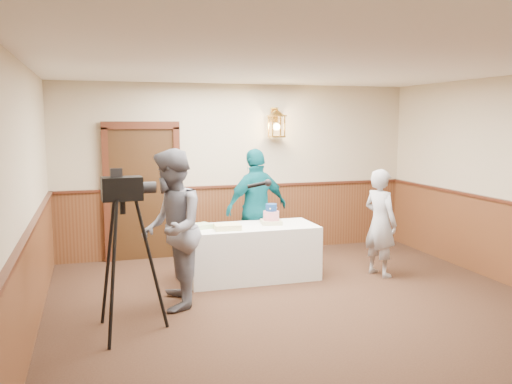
# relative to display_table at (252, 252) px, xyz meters

# --- Properties ---
(ground) EXTENTS (7.00, 7.00, 0.00)m
(ground) POSITION_rel_display_table_xyz_m (0.25, -1.90, -0.38)
(ground) COLOR #311C13
(ground) RESTS_ON ground
(room_shell) EXTENTS (6.02, 7.02, 2.81)m
(room_shell) POSITION_rel_display_table_xyz_m (0.19, -1.45, 1.15)
(room_shell) COLOR #BDB18E
(room_shell) RESTS_ON ground
(display_table) EXTENTS (1.80, 0.80, 0.75)m
(display_table) POSITION_rel_display_table_xyz_m (0.00, 0.00, 0.00)
(display_table) COLOR white
(display_table) RESTS_ON ground
(tiered_cake) EXTENTS (0.32, 0.32, 0.29)m
(tiered_cake) POSITION_rel_display_table_xyz_m (0.30, 0.05, 0.49)
(tiered_cake) COLOR beige
(tiered_cake) RESTS_ON display_table
(sheet_cake_yellow) EXTENTS (0.36, 0.29, 0.07)m
(sheet_cake_yellow) POSITION_rel_display_table_xyz_m (-0.39, -0.15, 0.41)
(sheet_cake_yellow) COLOR #FDF697
(sheet_cake_yellow) RESTS_ON display_table
(sheet_cake_green) EXTENTS (0.33, 0.29, 0.06)m
(sheet_cake_green) POSITION_rel_display_table_xyz_m (-0.72, 0.02, 0.41)
(sheet_cake_green) COLOR #A7D596
(sheet_cake_green) RESTS_ON display_table
(interviewer) EXTENTS (1.55, 1.02, 1.88)m
(interviewer) POSITION_rel_display_table_xyz_m (-1.24, -0.87, 0.57)
(interviewer) COLOR slate
(interviewer) RESTS_ON ground
(baker) EXTENTS (0.52, 0.64, 1.53)m
(baker) POSITION_rel_display_table_xyz_m (1.79, -0.39, 0.39)
(baker) COLOR #9B9BA1
(baker) RESTS_ON ground
(assistant_p) EXTENTS (1.13, 0.73, 1.79)m
(assistant_p) POSITION_rel_display_table_xyz_m (0.25, 0.58, 0.52)
(assistant_p) COLOR #09545E
(assistant_p) RESTS_ON ground
(tv_camera_rig) EXTENTS (0.64, 0.60, 1.64)m
(tv_camera_rig) POSITION_rel_display_table_xyz_m (-1.82, -1.52, 0.36)
(tv_camera_rig) COLOR black
(tv_camera_rig) RESTS_ON ground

